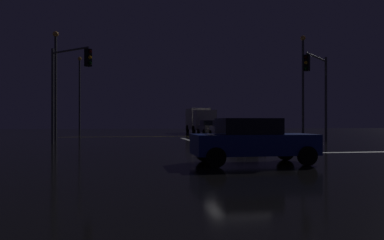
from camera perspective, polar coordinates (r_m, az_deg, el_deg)
The scene contains 13 objects.
ground at distance 17.69m, azimuth 6.39°, elevation -5.10°, with size 120.00×120.00×0.10m, color black.
stop_line_north at distance 26.58m, azimuth 0.94°, elevation -3.35°, with size 0.35×15.74×0.01m.
centre_line_ns at distance 38.03m, azimuth -2.27°, elevation -2.40°, with size 22.00×0.15×0.01m.
sedan_black at distance 29.15m, azimuth 7.60°, elevation -1.50°, with size 2.02×4.33×1.57m.
sedan_white at distance 35.38m, azimuth 4.68°, elevation -1.27°, with size 2.02×4.33×1.57m.
sedan_gray at distance 42.00m, azimuth 2.54°, elevation -1.10°, with size 2.02×4.33×1.57m.
box_truck at distance 48.68m, azimuth 1.12°, elevation 0.09°, with size 2.68×8.28×3.08m.
sedan_blue_crossing at distance 13.73m, azimuth 8.79°, elevation -2.96°, with size 4.33×2.02×1.57m.
traffic_signal_nw at distance 25.84m, azimuth -17.72°, elevation 5.97°, with size 2.78×2.78×6.19m.
traffic_signal_ne at distance 28.59m, azimuth 17.90°, elevation 5.41°, with size 3.23×3.23×6.16m.
streetlamp_left_near at distance 32.32m, azimuth -19.25°, elevation 5.94°, with size 0.44×0.44×8.47m.
streetlamp_right_near at distance 35.29m, azimuth 15.86°, elevation 5.78°, with size 0.44×0.44×8.89m.
streetlamp_left_far at distance 48.14m, azimuth -16.05°, elevation 4.30°, with size 0.44×0.44×9.08m.
Camera 1 is at (-4.86, -16.94, 1.46)m, focal length 36.63 mm.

